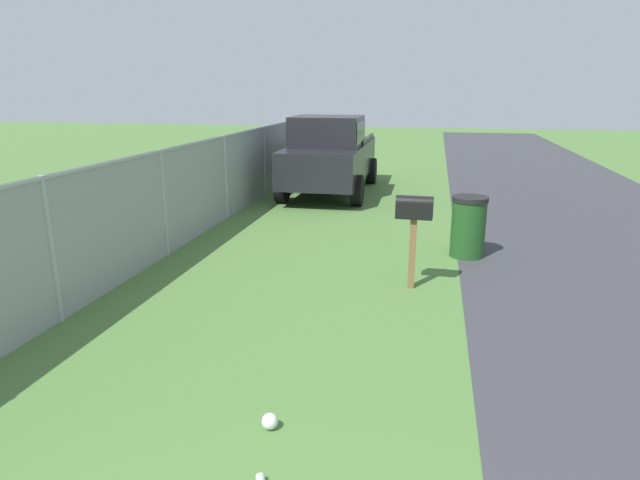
# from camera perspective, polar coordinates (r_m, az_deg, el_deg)

# --- Properties ---
(mailbox) EXTENTS (0.23, 0.52, 1.35)m
(mailbox) POSITION_cam_1_polar(r_m,az_deg,el_deg) (7.66, 9.91, 2.65)
(mailbox) COLOR brown
(mailbox) RESTS_ON ground
(pickup_truck) EXTENTS (5.03, 2.20, 2.09)m
(pickup_truck) POSITION_cam_1_polar(r_m,az_deg,el_deg) (14.71, 1.06, 9.19)
(pickup_truck) COLOR black
(pickup_truck) RESTS_ON ground
(trash_bin) EXTENTS (0.60, 0.60, 1.04)m
(trash_bin) POSITION_cam_1_polar(r_m,az_deg,el_deg) (9.49, 15.39, 1.38)
(trash_bin) COLOR #1E4C1E
(trash_bin) RESTS_ON ground
(fence_section) EXTENTS (19.74, 0.07, 1.82)m
(fence_section) POSITION_cam_1_polar(r_m,az_deg,el_deg) (10.72, -12.74, 5.67)
(fence_section) COLOR #9EA3A8
(fence_section) RESTS_ON ground
(litter_bag_midfield_a) EXTENTS (0.14, 0.14, 0.14)m
(litter_bag_midfield_a) POSITION_cam_1_polar(r_m,az_deg,el_deg) (4.84, -5.33, -18.53)
(litter_bag_midfield_a) COLOR silver
(litter_bag_midfield_a) RESTS_ON ground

